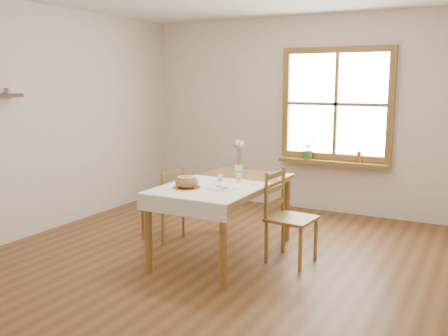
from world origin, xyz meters
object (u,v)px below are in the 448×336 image
at_px(dining_table, 224,191).
at_px(flower_vase, 238,170).
at_px(chair_right, 292,217).
at_px(bread_plate, 187,188).
at_px(chair_left, 163,204).

height_order(dining_table, flower_vase, flower_vase).
bearing_deg(chair_right, bread_plate, 130.30).
bearing_deg(flower_vase, bread_plate, -95.81).
relative_size(bread_plate, flower_vase, 2.68).
distance_m(chair_left, bread_plate, 0.98).
bearing_deg(flower_vase, dining_table, -81.44).
bearing_deg(chair_right, flower_vase, 71.95).
bearing_deg(chair_left, dining_table, 91.40).
xyz_separation_m(chair_left, chair_right, (1.52, -0.00, 0.05)).
xyz_separation_m(chair_left, flower_vase, (0.78, 0.31, 0.40)).
height_order(chair_left, bread_plate, chair_left).
bearing_deg(dining_table, bread_plate, -110.14).
bearing_deg(chair_right, chair_left, 95.07).
relative_size(chair_right, bread_plate, 3.53).
distance_m(dining_table, bread_plate, 0.48).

